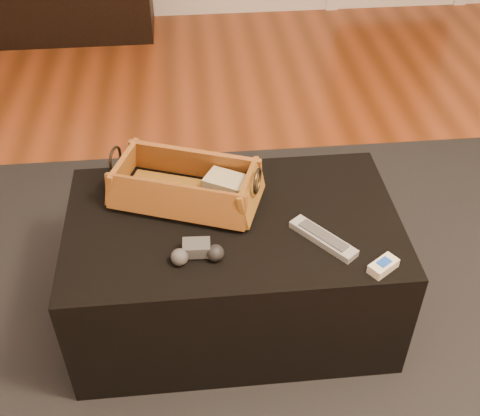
{
  "coord_description": "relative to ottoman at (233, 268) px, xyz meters",
  "views": [
    {
      "loc": [
        -0.17,
        -1.22,
        1.62
      ],
      "look_at": [
        -0.04,
        0.11,
        0.49
      ],
      "focal_mm": 45.0,
      "sensor_mm": 36.0,
      "label": 1
    }
  ],
  "objects": [
    {
      "name": "ottoman",
      "position": [
        0.0,
        0.0,
        0.0
      ],
      "size": [
        1.0,
        0.6,
        0.42
      ],
      "primitive_type": "cube",
      "color": "black",
      "rests_on": "area_rug"
    },
    {
      "name": "baseboard",
      "position": [
        0.06,
        2.6,
        -0.16
      ],
      "size": [
        5.0,
        0.04,
        0.12
      ],
      "primitive_type": "cube",
      "color": "white",
      "rests_on": "floor"
    },
    {
      "name": "cream_gadget",
      "position": [
        0.39,
        -0.25,
        0.22
      ],
      "size": [
        0.09,
        0.08,
        0.03
      ],
      "color": "beige",
      "rests_on": "ottoman"
    },
    {
      "name": "wicker_basket",
      "position": [
        -0.13,
        0.11,
        0.26
      ],
      "size": [
        0.5,
        0.37,
        0.16
      ],
      "color": "#AB7726",
      "rests_on": "ottoman"
    },
    {
      "name": "area_rug",
      "position": [
        0.0,
        -0.05,
        -0.22
      ],
      "size": [
        2.6,
        2.0,
        0.01
      ],
      "primitive_type": "cube",
      "color": "black",
      "rests_on": "floor"
    },
    {
      "name": "tv_remote",
      "position": [
        -0.16,
        0.1,
        0.24
      ],
      "size": [
        0.24,
        0.11,
        0.02
      ],
      "primitive_type": "cube",
      "rotation": [
        0.0,
        0.0,
        -0.25
      ],
      "color": "black",
      "rests_on": "wicker_basket"
    },
    {
      "name": "silver_remote",
      "position": [
        0.25,
        -0.12,
        0.22
      ],
      "size": [
        0.17,
        0.2,
        0.03
      ],
      "color": "#9A9DA1",
      "rests_on": "ottoman"
    },
    {
      "name": "game_controller",
      "position": [
        -0.11,
        -0.15,
        0.23
      ],
      "size": [
        0.15,
        0.08,
        0.05
      ],
      "color": "#3B3B3E",
      "rests_on": "ottoman"
    },
    {
      "name": "floor",
      "position": [
        0.06,
        -0.13,
        -0.23
      ],
      "size": [
        5.0,
        5.5,
        0.01
      ],
      "primitive_type": "cube",
      "color": "brown",
      "rests_on": "ground"
    },
    {
      "name": "cloth_bundle",
      "position": [
        -0.01,
        0.1,
        0.26
      ],
      "size": [
        0.15,
        0.14,
        0.07
      ],
      "primitive_type": "cube",
      "rotation": [
        0.0,
        0.0,
        -0.53
      ],
      "color": "tan",
      "rests_on": "wicker_basket"
    }
  ]
}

